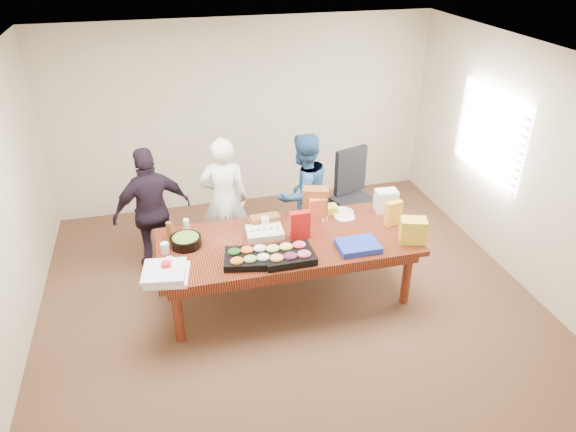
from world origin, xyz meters
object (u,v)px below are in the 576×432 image
object	(u,v)px
person_center	(224,200)
sheet_cake	(265,232)
person_right	(303,194)
salad_bowl	(186,241)
office_chair	(355,199)
conference_table	(287,268)

from	to	relation	value
person_center	sheet_cake	size ratio (longest dim) A/B	4.02
person_right	salad_bowl	xyz separation A→B (m)	(-1.52, -0.79, 0.01)
office_chair	person_right	xyz separation A→B (m)	(-0.75, -0.10, 0.22)
sheet_cake	person_center	bearing A→B (deg)	113.38
office_chair	salad_bowl	distance (m)	2.44
person_right	conference_table	bearing A→B (deg)	40.41
office_chair	sheet_cake	bearing A→B (deg)	-166.84
conference_table	office_chair	bearing A→B (deg)	41.20
conference_table	person_right	size ratio (longest dim) A/B	1.76
salad_bowl	conference_table	bearing A→B (deg)	-7.89
office_chair	person_right	bearing A→B (deg)	168.80
person_center	salad_bowl	size ratio (longest dim) A/B	4.86
office_chair	person_center	xyz separation A→B (m)	(-1.73, -0.04, 0.23)
office_chair	person_right	size ratio (longest dim) A/B	0.73
office_chair	person_center	bearing A→B (deg)	162.17
conference_table	person_right	world-z (taller)	person_right
salad_bowl	person_center	bearing A→B (deg)	57.84
person_center	person_right	bearing A→B (deg)	-175.24
conference_table	office_chair	world-z (taller)	office_chair
person_right	person_center	bearing A→B (deg)	-28.27
person_center	sheet_cake	xyz separation A→B (m)	(0.32, -0.85, -0.02)
conference_table	office_chair	distance (m)	1.59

